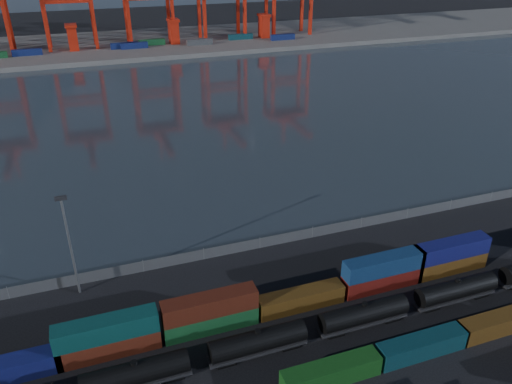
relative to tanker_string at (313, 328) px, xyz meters
name	(u,v)px	position (x,y,z in m)	size (l,w,h in m)	color
ground	(335,365)	(0.92, -5.05, -2.04)	(700.00, 700.00, 0.00)	black
harbor_water	(173,113)	(0.92, 99.95, -2.03)	(700.00, 700.00, 0.00)	#2A353D
far_quay	(129,44)	(0.92, 204.95, -1.04)	(700.00, 70.00, 2.00)	#514F4C
container_row_mid	(429,342)	(13.27, -7.13, -0.40)	(141.24, 2.57, 5.47)	#45494B
container_row_north	(345,284)	(8.40, 6.55, 0.18)	(141.84, 2.66, 5.66)	navy
tanker_string	(313,328)	(0.00, 0.00, 0.00)	(90.74, 2.84, 4.07)	black
waterfront_fence	(260,243)	(0.92, 22.95, -1.04)	(160.12, 0.12, 2.20)	#595B5E
yard_light_mast	(69,241)	(-29.08, 20.95, 7.26)	(1.60, 0.40, 16.60)	slate
quay_containers	(108,47)	(-10.08, 190.41, 1.26)	(172.58, 10.99, 2.60)	navy
straddle_carriers	(125,34)	(-1.58, 194.95, 5.78)	(140.00, 7.00, 11.10)	red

